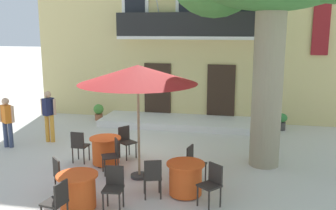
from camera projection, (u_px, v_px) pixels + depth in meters
ground_plane at (130, 158)px, 11.10m from camera, size 120.00×120.00×0.00m
building_facade at (196, 27)px, 16.86m from camera, size 13.00×5.09×7.50m
entrance_step_platform at (185, 122)px, 14.76m from camera, size 6.49×1.92×0.25m
cafe_table_near_tree at (186, 178)px, 8.57m from camera, size 0.86×0.86×0.76m
cafe_chair_near_tree_0 at (212, 182)px, 8.02m from camera, size 0.56×0.56×0.91m
cafe_chair_near_tree_1 at (194, 162)px, 9.24m from camera, size 0.47×0.47×0.91m
cafe_chair_near_tree_2 at (153, 175)px, 8.38m from camera, size 0.51×0.51×0.91m
cafe_table_middle at (106, 150)px, 10.53m from camera, size 0.86×0.86×0.76m
cafe_chair_middle_0 at (79, 145)px, 10.60m from camera, size 0.41×0.41×0.91m
cafe_chair_middle_1 at (113, 154)px, 9.82m from camera, size 0.55×0.55×0.91m
cafe_chair_middle_2 at (126, 140)px, 11.04m from camera, size 0.56×0.56×0.91m
cafe_table_front at (78, 191)px, 7.90m from camera, size 0.86×0.86×0.76m
cafe_chair_front_0 at (57, 200)px, 7.17m from camera, size 0.46×0.46×0.91m
cafe_chair_front_1 at (114, 185)px, 7.87m from camera, size 0.44×0.44×0.91m
cafe_chair_front_2 at (62, 174)px, 8.44m from camera, size 0.57×0.57×0.91m
cafe_umbrella at (138, 75)px, 9.13m from camera, size 2.90×2.90×2.85m
ground_planter_left at (99, 111)px, 15.57m from camera, size 0.41×0.41×0.66m
ground_planter_right at (281, 121)px, 14.07m from camera, size 0.45×0.45×0.63m
pedestrian_near_entrance at (49, 113)px, 12.48m from camera, size 0.53×0.40×1.70m
pedestrian_mid_plaza at (7, 120)px, 11.92m from camera, size 0.53×0.37×1.59m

